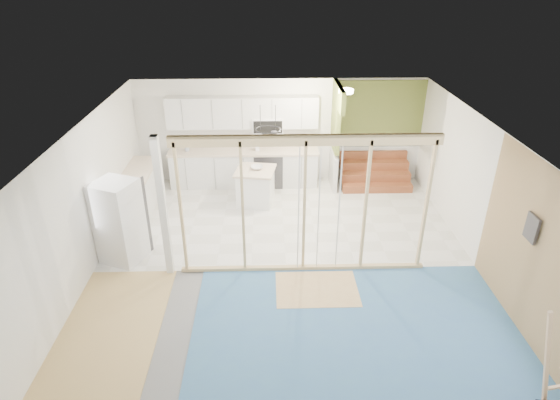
{
  "coord_description": "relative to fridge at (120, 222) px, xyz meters",
  "views": [
    {
      "loc": [
        -0.32,
        -7.04,
        5.01
      ],
      "look_at": [
        -0.1,
        0.6,
        1.13
      ],
      "focal_mm": 30.0,
      "sensor_mm": 36.0,
      "label": 1
    }
  ],
  "objects": [
    {
      "name": "room",
      "position": [
        3.03,
        -0.45,
        0.5
      ],
      "size": [
        7.01,
        8.01,
        2.61
      ],
      "color": "slate",
      "rests_on": "ground"
    },
    {
      "name": "floor_overlays",
      "position": [
        3.1,
        -0.39,
        -0.79
      ],
      "size": [
        7.0,
        8.0,
        0.03
      ],
      "color": "silver",
      "rests_on": "room"
    },
    {
      "name": "stud_frame",
      "position": [
        2.78,
        -0.45,
        0.79
      ],
      "size": [
        4.66,
        0.14,
        2.6
      ],
      "color": "tan",
      "rests_on": "room"
    },
    {
      "name": "base_cabinets",
      "position": [
        1.42,
        2.91,
        -0.33
      ],
      "size": [
        4.45,
        2.24,
        0.93
      ],
      "color": "silver",
      "rests_on": "room"
    },
    {
      "name": "upper_cabinets",
      "position": [
        2.19,
        3.37,
        1.02
      ],
      "size": [
        3.6,
        0.41,
        0.85
      ],
      "color": "silver",
      "rests_on": "room"
    },
    {
      "name": "green_partition",
      "position": [
        5.07,
        3.21,
        0.15
      ],
      "size": [
        2.25,
        1.51,
        2.6
      ],
      "color": "olive",
      "rests_on": "room"
    },
    {
      "name": "pot_rack",
      "position": [
        2.72,
        1.44,
        1.2
      ],
      "size": [
        0.52,
        0.52,
        0.72
      ],
      "color": "black",
      "rests_on": "room"
    },
    {
      "name": "sheathing_panel",
      "position": [
        6.51,
        -2.45,
        0.5
      ],
      "size": [
        0.02,
        4.0,
        2.6
      ],
      "primitive_type": "cube",
      "color": "#A27C57",
      "rests_on": "room"
    },
    {
      "name": "electrical_panel",
      "position": [
        6.46,
        -1.85,
        0.85
      ],
      "size": [
        0.04,
        0.3,
        0.4
      ],
      "primitive_type": "cube",
      "color": "#3A393F",
      "rests_on": "room"
    },
    {
      "name": "ceiling_light",
      "position": [
        4.43,
        2.55,
        1.74
      ],
      "size": [
        0.32,
        0.32,
        0.08
      ],
      "primitive_type": "cylinder",
      "color": "#FFEABF",
      "rests_on": "room"
    },
    {
      "name": "fridge",
      "position": [
        0.0,
        0.0,
        0.0
      ],
      "size": [
        0.92,
        0.88,
        1.6
      ],
      "rotation": [
        0.0,
        0.0,
        -0.4
      ],
      "color": "silver",
      "rests_on": "room"
    },
    {
      "name": "island",
      "position": [
        2.43,
        2.25,
        -0.38
      ],
      "size": [
        0.99,
        0.99,
        0.84
      ],
      "rotation": [
        0.0,
        0.0,
        -0.16
      ],
      "color": "white",
      "rests_on": "room"
    },
    {
      "name": "bowl",
      "position": [
        2.47,
        2.3,
        0.08
      ],
      "size": [
        0.3,
        0.3,
        0.07
      ],
      "primitive_type": "imported",
      "rotation": [
        0.0,
        0.0,
        0.1
      ],
      "color": "silver",
      "rests_on": "island"
    },
    {
      "name": "soap_bottle_a",
      "position": [
        0.76,
        3.25,
        0.29
      ],
      "size": [
        0.15,
        0.15,
        0.31
      ],
      "primitive_type": "imported",
      "rotation": [
        0.0,
        0.0,
        0.25
      ],
      "color": "#A3AAB6",
      "rests_on": "base_cabinets"
    },
    {
      "name": "soap_bottle_b",
      "position": [
        2.46,
        3.21,
        0.24
      ],
      "size": [
        0.11,
        0.11,
        0.21
      ],
      "primitive_type": "imported",
      "rotation": [
        0.0,
        0.0,
        0.11
      ],
      "color": "silver",
      "rests_on": "base_cabinets"
    }
  ]
}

